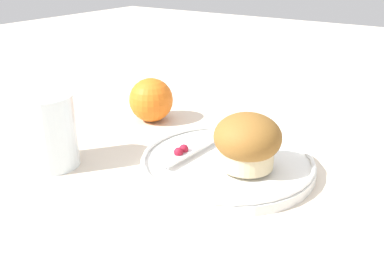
# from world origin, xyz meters

# --- Properties ---
(ground_plane) EXTENTS (3.00, 3.00, 0.00)m
(ground_plane) POSITION_xyz_m (0.00, 0.00, 0.00)
(ground_plane) COLOR beige
(plate) EXTENTS (0.25, 0.25, 0.02)m
(plate) POSITION_xyz_m (0.01, -0.00, 0.01)
(plate) COLOR white
(plate) RESTS_ON ground_plane
(muffin) EXTENTS (0.09, 0.09, 0.07)m
(muffin) POSITION_xyz_m (0.00, -0.04, 0.06)
(muffin) COLOR beige
(muffin) RESTS_ON plate
(cream_ramekin) EXTENTS (0.05, 0.05, 0.02)m
(cream_ramekin) POSITION_xyz_m (0.08, 0.01, 0.03)
(cream_ramekin) COLOR silver
(cream_ramekin) RESTS_ON plate
(berry_pair) EXTENTS (0.03, 0.01, 0.01)m
(berry_pair) POSITION_xyz_m (-0.02, 0.06, 0.03)
(berry_pair) COLOR maroon
(berry_pair) RESTS_ON plate
(butter_knife) EXTENTS (0.19, 0.03, 0.00)m
(butter_knife) POSITION_xyz_m (0.03, 0.05, 0.02)
(butter_knife) COLOR silver
(butter_knife) RESTS_ON plate
(orange_fruit) EXTENTS (0.08, 0.08, 0.08)m
(orange_fruit) POSITION_xyz_m (0.10, 0.21, 0.04)
(orange_fruit) COLOR orange
(orange_fruit) RESTS_ON ground_plane
(juice_glass) EXTENTS (0.08, 0.08, 0.11)m
(juice_glass) POSITION_xyz_m (-0.12, 0.22, 0.05)
(juice_glass) COLOR silver
(juice_glass) RESTS_ON ground_plane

